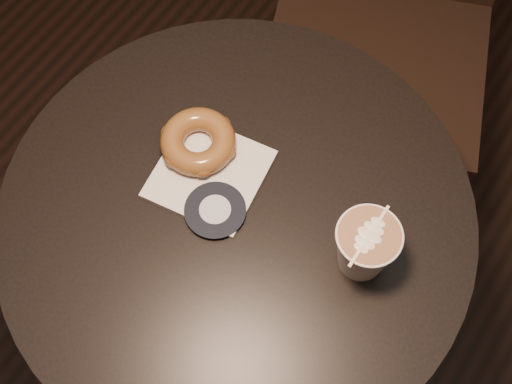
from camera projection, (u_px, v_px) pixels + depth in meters
cafe_table at (239, 259)px, 1.21m from camera, size 0.70×0.70×0.75m
pastry_bag at (209, 174)px, 1.05m from camera, size 0.17×0.17×0.01m
doughnut at (198, 141)px, 1.05m from camera, size 0.11×0.11×0.04m
latte_cup at (365, 248)px, 0.96m from camera, size 0.09×0.09×0.10m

